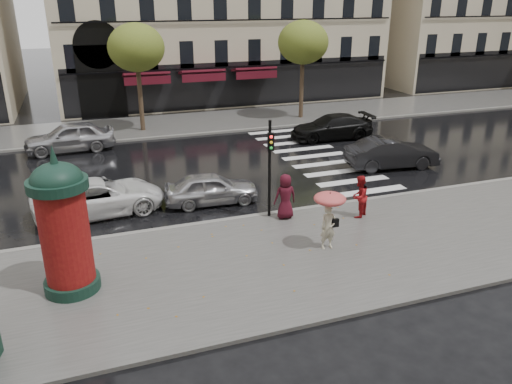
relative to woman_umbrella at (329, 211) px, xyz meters
name	(u,v)px	position (x,y,z in m)	size (l,w,h in m)	color
ground	(276,254)	(-1.70, 0.37, -1.47)	(160.00, 160.00, 0.00)	black
near_sidewalk	(282,259)	(-1.70, -0.13, -1.41)	(90.00, 7.00, 0.12)	#474744
far_sidewalk	(172,125)	(-1.70, 19.37, -1.41)	(90.00, 6.00, 0.12)	#474744
near_kerb	(248,217)	(-1.70, 3.37, -1.40)	(90.00, 0.25, 0.14)	slate
far_kerb	(180,136)	(-1.70, 16.37, -1.40)	(90.00, 0.25, 0.14)	slate
zebra_crossing	(314,156)	(4.30, 9.97, -1.46)	(3.60, 11.75, 0.01)	silver
tree_far_left	(136,48)	(-3.70, 18.37, 3.70)	(3.40, 3.40, 6.64)	#38281C
tree_far_right	(303,43)	(7.30, 18.37, 3.70)	(3.40, 3.40, 6.64)	#38281C
woman_umbrella	(329,211)	(0.00, 0.00, 0.00)	(1.06, 1.06, 2.04)	beige
woman_red	(359,197)	(2.30, 1.93, -0.52)	(0.80, 0.63, 1.65)	maroon
man_burgundy	(285,196)	(-0.40, 2.77, -0.47)	(0.85, 0.56, 1.75)	#430D19
morris_column	(64,224)	(-8.12, 0.19, 0.73)	(1.61, 1.61, 4.33)	black
traffic_light	(270,160)	(-0.91, 3.09, 0.93)	(0.26, 0.37, 3.76)	black
car_silver	(211,188)	(-2.61, 5.40, -0.81)	(1.55, 3.86, 1.32)	#B3B3B8
car_darkgrey	(392,153)	(7.10, 6.91, -0.71)	(1.60, 4.59, 1.51)	black
car_white	(99,197)	(-7.02, 5.84, -0.76)	(2.33, 5.05, 1.40)	white
car_black	(332,127)	(6.83, 12.84, -0.74)	(2.03, 5.00, 1.45)	black
car_far_silver	(70,137)	(-8.06, 15.32, -0.65)	(1.92, 4.77, 1.63)	#A6A6AB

